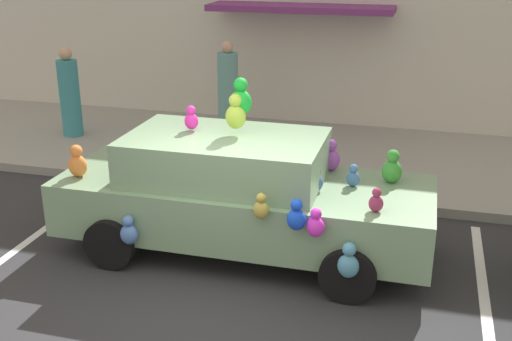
{
  "coord_description": "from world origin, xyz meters",
  "views": [
    {
      "loc": [
        1.97,
        -5.78,
        3.83
      ],
      "look_at": [
        -0.12,
        1.86,
        0.9
      ],
      "focal_mm": 44.22,
      "sensor_mm": 36.0,
      "label": 1
    }
  ],
  "objects": [
    {
      "name": "pedestrian_walking_past",
      "position": [
        -1.71,
        5.63,
        1.0
      ],
      "size": [
        0.4,
        0.4,
        1.85
      ],
      "color": "#639A96",
      "rests_on": "sidewalk"
    },
    {
      "name": "parking_stripe_front",
      "position": [
        2.83,
        1.0,
        0.0
      ],
      "size": [
        0.12,
        3.6,
        0.01
      ],
      "primitive_type": "cube",
      "color": "silver",
      "rests_on": "ground"
    },
    {
      "name": "teddy_bear_on_sidewalk",
      "position": [
        -0.41,
        3.81,
        0.5
      ],
      "size": [
        0.4,
        0.33,
        0.76
      ],
      "color": "brown",
      "rests_on": "sidewalk"
    },
    {
      "name": "sidewalk",
      "position": [
        0.0,
        5.0,
        0.07
      ],
      "size": [
        24.0,
        4.0,
        0.15
      ],
      "primitive_type": "cube",
      "color": "gray",
      "rests_on": "ground"
    },
    {
      "name": "parking_stripe_rear",
      "position": [
        -2.99,
        1.0,
        0.0
      ],
      "size": [
        0.12,
        3.6,
        0.01
      ],
      "primitive_type": "cube",
      "color": "silver",
      "rests_on": "ground"
    },
    {
      "name": "plush_covered_car",
      "position": [
        -0.18,
        1.25,
        0.8
      ],
      "size": [
        4.68,
        1.98,
        2.25
      ],
      "color": "gray",
      "rests_on": "ground"
    },
    {
      "name": "ground_plane",
      "position": [
        0.0,
        0.0,
        0.0
      ],
      "size": [
        60.0,
        60.0,
        0.0
      ],
      "primitive_type": "plane",
      "color": "#2D2D30"
    },
    {
      "name": "pedestrian_near_shopfront",
      "position": [
        -4.69,
        4.83,
        0.95
      ],
      "size": [
        0.39,
        0.39,
        1.74
      ],
      "color": "teal",
      "rests_on": "sidewalk"
    }
  ]
}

